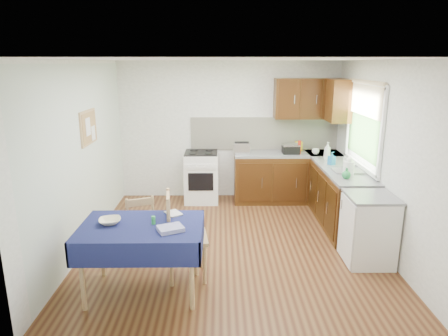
{
  "coord_description": "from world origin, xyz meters",
  "views": [
    {
      "loc": [
        -0.16,
        -5.16,
        2.46
      ],
      "look_at": [
        -0.11,
        0.1,
        1.07
      ],
      "focal_mm": 32.0,
      "sensor_mm": 36.0,
      "label": 1
    }
  ],
  "objects_px": {
    "dining_table": "(142,234)",
    "chair_far": "(140,225)",
    "chair_near": "(182,233)",
    "kettle": "(349,167)",
    "dish_rack": "(348,170)",
    "sandwich_press": "(291,149)",
    "toaster": "(242,148)"
  },
  "relations": [
    {
      "from": "dining_table",
      "to": "chair_far",
      "type": "distance_m",
      "value": 0.84
    },
    {
      "from": "dining_table",
      "to": "chair_near",
      "type": "xyz_separation_m",
      "value": [
        0.4,
        0.31,
        -0.13
      ]
    },
    {
      "from": "chair_near",
      "to": "dining_table",
      "type": "bearing_deg",
      "value": 120.25
    },
    {
      "from": "dining_table",
      "to": "kettle",
      "type": "xyz_separation_m",
      "value": [
        2.68,
        1.56,
        0.33
      ]
    },
    {
      "from": "chair_far",
      "to": "chair_near",
      "type": "xyz_separation_m",
      "value": [
        0.59,
        -0.48,
        0.09
      ]
    },
    {
      "from": "dining_table",
      "to": "dish_rack",
      "type": "height_order",
      "value": "dish_rack"
    },
    {
      "from": "sandwich_press",
      "to": "dining_table",
      "type": "bearing_deg",
      "value": -103.28
    },
    {
      "from": "dining_table",
      "to": "kettle",
      "type": "distance_m",
      "value": 3.12
    },
    {
      "from": "chair_near",
      "to": "toaster",
      "type": "bearing_deg",
      "value": -24.65
    },
    {
      "from": "chair_far",
      "to": "dish_rack",
      "type": "distance_m",
      "value": 3.1
    },
    {
      "from": "dish_rack",
      "to": "kettle",
      "type": "distance_m",
      "value": 0.2
    },
    {
      "from": "chair_far",
      "to": "toaster",
      "type": "xyz_separation_m",
      "value": [
        1.41,
        2.15,
        0.54
      ]
    },
    {
      "from": "dining_table",
      "to": "chair_far",
      "type": "height_order",
      "value": "chair_far"
    },
    {
      "from": "sandwich_press",
      "to": "dish_rack",
      "type": "distance_m",
      "value": 1.39
    },
    {
      "from": "toaster",
      "to": "kettle",
      "type": "xyz_separation_m",
      "value": [
        1.46,
        -1.38,
        0.02
      ]
    },
    {
      "from": "chair_near",
      "to": "kettle",
      "type": "height_order",
      "value": "kettle"
    },
    {
      "from": "chair_far",
      "to": "kettle",
      "type": "relative_size",
      "value": 3.28
    },
    {
      "from": "toaster",
      "to": "dish_rack",
      "type": "height_order",
      "value": "toaster"
    },
    {
      "from": "chair_far",
      "to": "sandwich_press",
      "type": "bearing_deg",
      "value": -157.01
    },
    {
      "from": "toaster",
      "to": "chair_near",
      "type": "bearing_deg",
      "value": -117.27
    },
    {
      "from": "dining_table",
      "to": "chair_near",
      "type": "distance_m",
      "value": 0.52
    },
    {
      "from": "dining_table",
      "to": "dish_rack",
      "type": "relative_size",
      "value": 3.09
    },
    {
      "from": "dish_rack",
      "to": "kettle",
      "type": "xyz_separation_m",
      "value": [
        -0.05,
        -0.17,
        0.09
      ]
    },
    {
      "from": "chair_far",
      "to": "kettle",
      "type": "xyz_separation_m",
      "value": [
        2.87,
        0.77,
        0.56
      ]
    },
    {
      "from": "dining_table",
      "to": "dish_rack",
      "type": "xyz_separation_m",
      "value": [
        2.73,
        1.73,
        0.24
      ]
    },
    {
      "from": "dining_table",
      "to": "chair_near",
      "type": "relative_size",
      "value": 1.24
    },
    {
      "from": "chair_near",
      "to": "kettle",
      "type": "xyz_separation_m",
      "value": [
        2.28,
        1.25,
        0.46
      ]
    },
    {
      "from": "dish_rack",
      "to": "sandwich_press",
      "type": "bearing_deg",
      "value": 96.02
    },
    {
      "from": "dining_table",
      "to": "toaster",
      "type": "relative_size",
      "value": 4.51
    },
    {
      "from": "chair_far",
      "to": "dish_rack",
      "type": "xyz_separation_m",
      "value": [
        2.92,
        0.94,
        0.46
      ]
    },
    {
      "from": "chair_near",
      "to": "sandwich_press",
      "type": "xyz_separation_m",
      "value": [
        1.69,
        2.66,
        0.43
      ]
    },
    {
      "from": "chair_near",
      "to": "kettle",
      "type": "distance_m",
      "value": 2.65
    }
  ]
}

